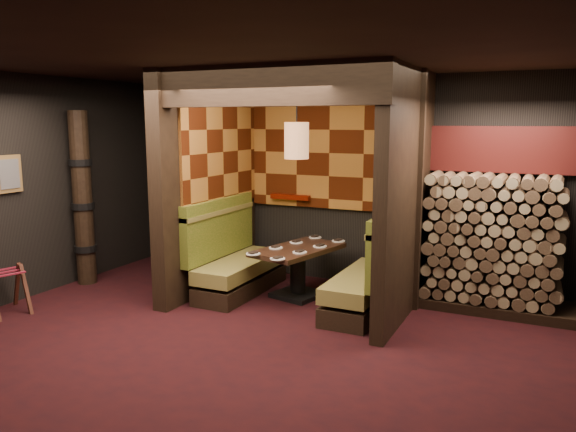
% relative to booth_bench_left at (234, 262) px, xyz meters
% --- Properties ---
extents(floor, '(6.50, 5.50, 0.02)m').
position_rel_booth_bench_left_xyz_m(floor, '(0.96, -1.65, -0.41)').
color(floor, black).
rests_on(floor, ground).
extents(ceiling, '(6.50, 5.50, 0.02)m').
position_rel_booth_bench_left_xyz_m(ceiling, '(0.96, -1.65, 2.46)').
color(ceiling, black).
rests_on(ceiling, ground).
extents(wall_back, '(6.50, 0.02, 2.85)m').
position_rel_booth_bench_left_xyz_m(wall_back, '(0.96, 1.11, 1.02)').
color(wall_back, black).
rests_on(wall_back, ground).
extents(wall_left, '(0.02, 5.50, 2.85)m').
position_rel_booth_bench_left_xyz_m(wall_left, '(-2.30, -1.65, 1.02)').
color(wall_left, black).
rests_on(wall_left, ground).
extents(partition_left, '(0.20, 2.20, 2.85)m').
position_rel_booth_bench_left_xyz_m(partition_left, '(-0.39, -0.00, 1.02)').
color(partition_left, black).
rests_on(partition_left, floor).
extents(partition_right, '(0.15, 2.10, 2.85)m').
position_rel_booth_bench_left_xyz_m(partition_right, '(2.26, 0.05, 1.02)').
color(partition_right, black).
rests_on(partition_right, floor).
extents(header_beam, '(2.85, 0.18, 0.44)m').
position_rel_booth_bench_left_xyz_m(header_beam, '(0.94, -0.95, 2.23)').
color(header_beam, black).
rests_on(header_beam, partition_left).
extents(tapa_back_panel, '(2.40, 0.06, 1.55)m').
position_rel_booth_bench_left_xyz_m(tapa_back_panel, '(0.94, 1.06, 1.42)').
color(tapa_back_panel, '#A56826').
rests_on(tapa_back_panel, wall_back).
extents(tapa_side_panel, '(0.04, 1.85, 1.45)m').
position_rel_booth_bench_left_xyz_m(tapa_side_panel, '(-0.27, 0.17, 1.45)').
color(tapa_side_panel, '#A56826').
rests_on(tapa_side_panel, partition_left).
extents(lacquer_shelf, '(0.60, 0.12, 0.07)m').
position_rel_booth_bench_left_xyz_m(lacquer_shelf, '(0.36, 1.00, 0.78)').
color(lacquer_shelf, '#5E0F04').
rests_on(lacquer_shelf, wall_back).
extents(booth_bench_left, '(0.68, 1.60, 1.14)m').
position_rel_booth_bench_left_xyz_m(booth_bench_left, '(0.00, 0.00, 0.00)').
color(booth_bench_left, black).
rests_on(booth_bench_left, floor).
extents(booth_bench_right, '(0.68, 1.60, 1.14)m').
position_rel_booth_bench_left_xyz_m(booth_bench_right, '(1.89, 0.00, 0.00)').
color(booth_bench_right, black).
rests_on(booth_bench_right, floor).
extents(dining_table, '(0.94, 1.36, 0.65)m').
position_rel_booth_bench_left_xyz_m(dining_table, '(0.86, 0.15, 0.02)').
color(dining_table, black).
rests_on(dining_table, floor).
extents(place_settings, '(0.86, 1.51, 0.03)m').
position_rel_booth_bench_left_xyz_m(place_settings, '(0.86, 0.15, 0.26)').
color(place_settings, white).
rests_on(place_settings, dining_table).
extents(pendant_lamp, '(0.31, 0.31, 1.06)m').
position_rel_booth_bench_left_xyz_m(pendant_lamp, '(0.86, 0.10, 1.62)').
color(pendant_lamp, '#AD7145').
rests_on(pendant_lamp, ceiling).
extents(framed_picture, '(0.05, 0.36, 0.46)m').
position_rel_booth_bench_left_xyz_m(framed_picture, '(-2.25, -1.55, 1.22)').
color(framed_picture, olive).
rests_on(framed_picture, wall_left).
extents(luggage_rack, '(0.66, 0.56, 0.61)m').
position_rel_booth_bench_left_xyz_m(luggage_rack, '(-2.01, -1.90, -0.10)').
color(luggage_rack, '#421E13').
rests_on(luggage_rack, floor).
extents(totem_column, '(0.31, 0.31, 2.40)m').
position_rel_booth_bench_left_xyz_m(totem_column, '(-2.09, -0.55, 0.79)').
color(totem_column, black).
rests_on(totem_column, floor).
extents(firewood_stack, '(1.73, 0.70, 1.64)m').
position_rel_booth_bench_left_xyz_m(firewood_stack, '(3.25, 0.70, 0.42)').
color(firewood_stack, black).
rests_on(firewood_stack, floor).
extents(mosaic_header, '(1.83, 0.10, 0.56)m').
position_rel_booth_bench_left_xyz_m(mosaic_header, '(3.25, 1.03, 1.52)').
color(mosaic_header, maroon).
rests_on(mosaic_header, wall_back).
extents(bay_front_post, '(0.08, 0.08, 2.85)m').
position_rel_booth_bench_left_xyz_m(bay_front_post, '(2.35, 0.31, 1.02)').
color(bay_front_post, black).
rests_on(bay_front_post, floor).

